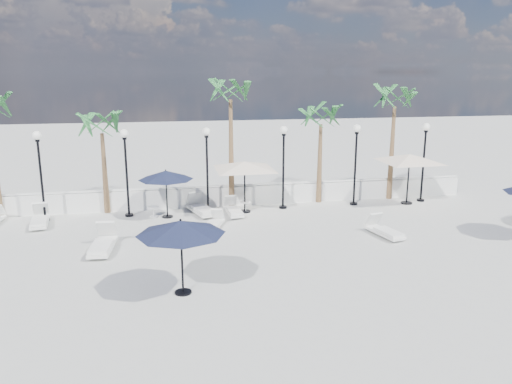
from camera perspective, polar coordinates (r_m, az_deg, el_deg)
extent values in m
plane|color=#B0B0AB|center=(16.70, -3.31, -8.29)|extent=(100.00, 100.00, 0.00)
cube|color=silver|center=(23.68, -5.74, -0.59)|extent=(26.00, 0.30, 0.90)
cube|color=silver|center=(23.55, -5.77, 0.63)|extent=(26.00, 0.12, 0.08)
cylinder|color=black|center=(23.28, -22.92, -2.89)|extent=(0.36, 0.36, 0.10)
cylinder|color=black|center=(22.89, -23.31, 1.20)|extent=(0.10, 0.10, 3.50)
cylinder|color=black|center=(22.62, -23.71, 5.41)|extent=(0.18, 0.18, 0.10)
sphere|color=white|center=(22.59, -23.76, 5.94)|extent=(0.36, 0.36, 0.36)
cylinder|color=black|center=(22.78, -14.29, -2.56)|extent=(0.36, 0.36, 0.10)
cylinder|color=black|center=(22.38, -14.54, 1.62)|extent=(0.10, 0.10, 3.50)
cylinder|color=black|center=(22.10, -14.80, 5.94)|extent=(0.18, 0.18, 0.10)
sphere|color=white|center=(22.08, -14.83, 6.48)|extent=(0.36, 0.36, 0.36)
cylinder|color=black|center=(22.81, -5.49, -2.17)|extent=(0.36, 0.36, 0.10)
cylinder|color=black|center=(22.42, -5.58, 2.02)|extent=(0.10, 0.10, 3.50)
cylinder|color=black|center=(22.14, -5.68, 6.33)|extent=(0.18, 0.18, 0.10)
sphere|color=white|center=(22.12, -5.70, 6.87)|extent=(0.36, 0.36, 0.36)
cylinder|color=black|center=(23.38, 3.09, -1.74)|extent=(0.36, 0.36, 0.10)
cylinder|color=black|center=(22.99, 3.14, 2.35)|extent=(0.10, 0.10, 3.50)
cylinder|color=black|center=(22.72, 3.19, 6.56)|extent=(0.18, 0.18, 0.10)
sphere|color=white|center=(22.70, 3.20, 7.09)|extent=(0.36, 0.36, 0.36)
cylinder|color=black|center=(24.44, 11.08, -1.30)|extent=(0.36, 0.36, 0.10)
cylinder|color=black|center=(24.07, 11.26, 2.61)|extent=(0.10, 0.10, 3.50)
cylinder|color=black|center=(23.81, 11.45, 6.63)|extent=(0.18, 0.18, 0.10)
sphere|color=white|center=(23.79, 11.47, 7.13)|extent=(0.36, 0.36, 0.36)
cylinder|color=black|center=(25.93, 18.28, -0.89)|extent=(0.36, 0.36, 0.10)
cylinder|color=black|center=(25.58, 18.56, 2.81)|extent=(0.10, 0.10, 3.50)
cylinder|color=black|center=(25.34, 18.85, 6.58)|extent=(0.18, 0.18, 0.10)
sphere|color=white|center=(25.31, 18.89, 7.05)|extent=(0.36, 0.36, 0.36)
cone|color=brown|center=(23.24, -16.89, 2.03)|extent=(0.28, 0.28, 3.60)
cone|color=brown|center=(23.20, -2.85, 4.34)|extent=(0.28, 0.28, 5.00)
cone|color=brown|center=(24.27, 7.28, 3.22)|extent=(0.28, 0.28, 3.80)
cone|color=brown|center=(25.58, 15.24, 4.29)|extent=(0.28, 0.28, 4.60)
cube|color=white|center=(22.56, -23.47, -3.16)|extent=(0.89, 2.01, 0.11)
cube|color=white|center=(22.28, -23.56, -3.06)|extent=(0.77, 1.38, 0.11)
cube|color=white|center=(23.22, -23.40, -1.70)|extent=(0.66, 0.53, 0.61)
cube|color=white|center=(22.47, -6.27, -2.13)|extent=(1.27, 2.18, 0.11)
cube|color=white|center=(22.18, -6.01, -1.99)|extent=(1.03, 1.53, 0.11)
cube|color=white|center=(23.12, -7.07, -0.64)|extent=(0.77, 0.66, 0.65)
cube|color=white|center=(18.61, -17.10, -6.00)|extent=(0.89, 2.17, 0.11)
cube|color=white|center=(18.30, -17.30, -5.93)|extent=(0.78, 1.48, 0.11)
cube|color=white|center=(19.28, -16.71, -3.97)|extent=(0.70, 0.56, 0.66)
cube|color=white|center=(20.41, -4.89, -3.82)|extent=(1.10, 1.71, 0.09)
cube|color=white|center=(20.18, -5.06, -3.74)|extent=(0.87, 1.20, 0.09)
cube|color=white|center=(20.92, -4.43, -2.45)|extent=(0.61, 0.54, 0.51)
cube|color=white|center=(20.02, 14.49, -4.52)|extent=(0.99, 1.90, 0.10)
cube|color=white|center=(19.81, 14.94, -4.41)|extent=(0.82, 1.32, 0.10)
cube|color=white|center=(20.47, 13.30, -2.98)|extent=(0.65, 0.54, 0.57)
cube|color=white|center=(22.26, -2.58, -2.27)|extent=(0.70, 1.81, 0.10)
cube|color=white|center=(22.01, -2.46, -2.17)|extent=(0.63, 1.23, 0.10)
cube|color=white|center=(22.85, -2.96, -0.94)|extent=(0.58, 0.45, 0.55)
cylinder|color=white|center=(22.46, -11.60, -2.75)|extent=(0.37, 0.37, 0.03)
cylinder|color=white|center=(22.40, -11.63, -2.23)|extent=(0.06, 0.06, 0.44)
cylinder|color=white|center=(22.34, -11.66, -1.66)|extent=(0.48, 0.48, 0.03)
cylinder|color=white|center=(22.74, -1.22, -2.25)|extent=(0.37, 0.37, 0.03)
cylinder|color=white|center=(22.69, -1.22, -1.75)|extent=(0.06, 0.06, 0.45)
cylinder|color=white|center=(22.63, -1.23, -1.18)|extent=(0.48, 0.48, 0.03)
cylinder|color=black|center=(14.81, -8.32, -11.26)|extent=(0.49, 0.49, 0.05)
cylinder|color=black|center=(14.41, -8.47, -7.49)|extent=(0.06, 0.06, 2.14)
cone|color=black|center=(14.11, -8.59, -4.03)|extent=(2.53, 2.53, 0.39)
sphere|color=black|center=(14.05, -8.62, -3.18)|extent=(0.07, 0.07, 0.07)
cylinder|color=black|center=(22.27, -10.07, -2.78)|extent=(0.48, 0.48, 0.05)
cylinder|color=black|center=(22.01, -10.18, -0.30)|extent=(0.06, 0.06, 2.04)
cone|color=black|center=(21.82, -10.27, 1.92)|extent=(2.38, 2.38, 0.38)
sphere|color=black|center=(21.78, -10.30, 2.47)|extent=(0.07, 0.07, 0.07)
cylinder|color=black|center=(22.74, -1.29, -2.22)|extent=(0.52, 0.52, 0.06)
cylinder|color=black|center=(22.46, -1.30, 0.54)|extent=(0.07, 0.07, 2.31)
pyramid|color=beige|center=(22.22, -1.32, 3.50)|extent=(5.10, 5.10, 0.35)
cylinder|color=black|center=(25.25, 16.81, -1.20)|extent=(0.55, 0.55, 0.06)
cylinder|color=black|center=(24.99, 16.99, 1.38)|extent=(0.07, 0.07, 2.39)
pyramid|color=beige|center=(24.78, 17.18, 4.14)|extent=(5.19, 5.19, 0.37)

